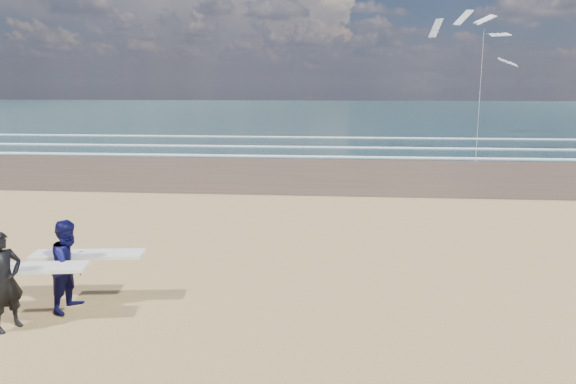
{
  "coord_description": "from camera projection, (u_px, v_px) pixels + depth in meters",
  "views": [
    {
      "loc": [
        4.34,
        -7.85,
        4.4
      ],
      "look_at": [
        3.17,
        6.0,
        1.43
      ],
      "focal_mm": 32.0,
      "sensor_mm": 36.0,
      "label": 1
    }
  ],
  "objects": [
    {
      "name": "foam_breakers",
      "position": [
        563.0,
        148.0,
        34.65
      ],
      "size": [
        220.0,
        11.7,
        0.05
      ],
      "color": "white",
      "rests_on": "ground"
    },
    {
      "name": "ocean",
      "position": [
        436.0,
        112.0,
        77.44
      ],
      "size": [
        220.0,
        100.0,
        0.02
      ],
      "primitive_type": "cube",
      "color": "#1B363B",
      "rests_on": "ground"
    },
    {
      "name": "surfer_near",
      "position": [
        7.0,
        279.0,
        9.22
      ],
      "size": [
        2.25,
        1.18,
        1.85
      ],
      "color": "black",
      "rests_on": "ground"
    },
    {
      "name": "surfer_far",
      "position": [
        71.0,
        264.0,
        10.06
      ],
      "size": [
        2.25,
        1.24,
        1.81
      ],
      "color": "#0B0B3D",
      "rests_on": "ground"
    },
    {
      "name": "kite_1",
      "position": [
        481.0,
        69.0,
        30.61
      ],
      "size": [
        5.84,
        4.74,
        9.32
      ],
      "color": "slate",
      "rests_on": "ground"
    }
  ]
}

